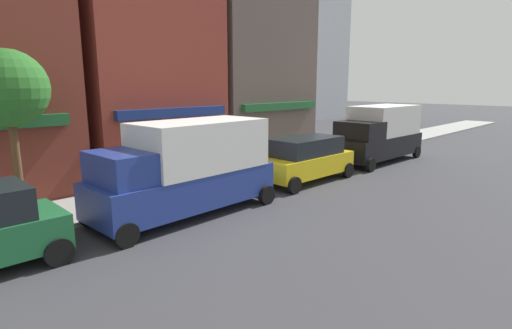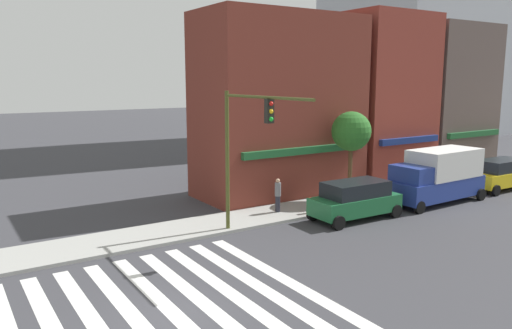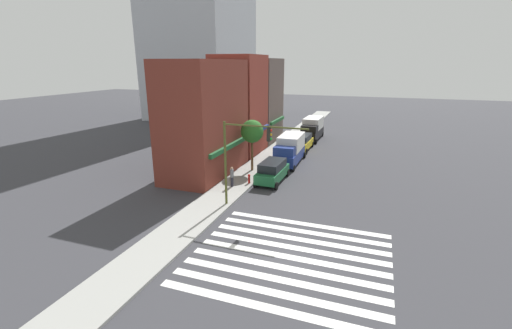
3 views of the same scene
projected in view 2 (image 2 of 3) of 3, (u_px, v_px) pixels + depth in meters
name	position (u px, v px, depth m)	size (l,w,h in m)	color
ground_plane	(175.00, 315.00, 14.96)	(200.00, 200.00, 0.00)	#38383D
sidewalk_left	(103.00, 244.00, 21.16)	(120.00, 3.00, 0.15)	#9E9E99
crosswalk_stripes	(175.00, 315.00, 14.96)	(9.25, 10.80, 0.01)	silver
storefront_row	(365.00, 101.00, 33.76)	(24.07, 5.30, 11.35)	maroon
traffic_signal	(244.00, 138.00, 21.20)	(0.32, 6.18, 6.48)	#474C1E
suv_green	(355.00, 199.00, 25.03)	(4.74, 2.12, 1.94)	#1E6638
box_truck_blue	(438.00, 175.00, 28.33)	(6.25, 2.42, 3.04)	navy
suv_yellow	(501.00, 174.00, 31.79)	(4.73, 2.12, 1.94)	yellow
pedestrian_grey_coat	(278.00, 195.00, 25.85)	(0.32, 0.32, 1.77)	#23232D
fire_hydrant	(310.00, 204.00, 25.70)	(0.24, 0.24, 0.84)	red
street_tree	(351.00, 132.00, 28.03)	(2.23, 2.23, 5.05)	brown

